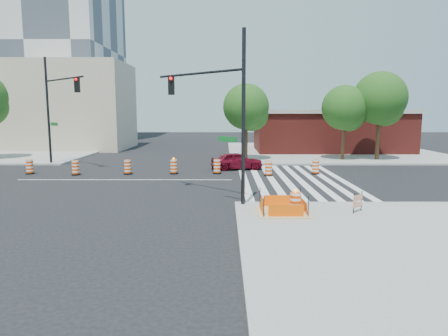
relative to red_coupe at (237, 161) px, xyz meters
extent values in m
plane|color=black|center=(-7.44, -4.68, -0.67)|extent=(120.00, 120.00, 0.00)
cube|color=gray|center=(10.56, 13.32, -0.60)|extent=(22.00, 22.00, 0.15)
cube|color=gray|center=(-25.44, 13.32, -0.60)|extent=(22.00, 22.00, 0.15)
cube|color=silver|center=(0.36, -4.68, -0.67)|extent=(0.45, 13.50, 0.01)
cube|color=silver|center=(1.26, -4.68, -0.67)|extent=(0.45, 13.50, 0.01)
cube|color=silver|center=(2.16, -4.68, -0.67)|extent=(0.45, 13.50, 0.01)
cube|color=silver|center=(3.06, -4.68, -0.67)|extent=(0.45, 13.50, 0.01)
cube|color=silver|center=(3.96, -4.68, -0.67)|extent=(0.45, 13.50, 0.01)
cube|color=silver|center=(4.86, -4.68, -0.67)|extent=(0.45, 13.50, 0.01)
cube|color=silver|center=(5.76, -4.68, -0.67)|extent=(0.45, 13.50, 0.01)
cube|color=silver|center=(6.66, -4.68, -0.67)|extent=(0.45, 13.50, 0.01)
cube|color=silver|center=(-7.44, -4.68, -0.67)|extent=(14.00, 0.12, 0.01)
cube|color=tan|center=(1.56, -13.68, -0.50)|extent=(2.20, 2.20, 0.05)
cube|color=#FE5A05|center=(1.56, -14.58, -0.25)|extent=(1.44, 0.02, 0.55)
cube|color=#FE5A05|center=(1.56, -12.78, -0.25)|extent=(1.44, 0.02, 0.55)
cube|color=#FE5A05|center=(0.66, -13.68, -0.25)|extent=(0.02, 1.44, 0.55)
cube|color=#FE5A05|center=(2.46, -13.68, -0.25)|extent=(0.02, 1.44, 0.55)
cylinder|color=black|center=(0.66, -14.58, -0.07)|extent=(0.04, 0.04, 0.90)
cylinder|color=black|center=(2.46, -14.58, -0.07)|extent=(0.04, 0.04, 0.90)
cylinder|color=black|center=(0.66, -12.78, -0.07)|extent=(0.04, 0.04, 0.90)
cylinder|color=black|center=(2.46, -12.78, -0.07)|extent=(0.04, 0.04, 0.90)
cube|color=maroon|center=(10.56, 13.32, 1.43)|extent=(16.00, 8.00, 4.20)
cube|color=gray|center=(10.56, 13.32, 3.73)|extent=(16.50, 8.50, 0.40)
cube|color=#B8A48D|center=(-19.44, 17.32, 4.33)|extent=(14.00, 10.00, 10.00)
imported|color=#600817|center=(0.00, 0.00, 0.00)|extent=(4.15, 2.22, 1.34)
cylinder|color=black|center=(-0.07, -12.11, 3.44)|extent=(0.18, 0.18, 7.91)
cylinder|color=black|center=(-2.24, -10.09, 5.61)|extent=(4.43, 4.13, 0.12)
cube|color=black|center=(-3.76, -8.68, 5.12)|extent=(0.32, 0.28, 0.99)
sphere|color=#FF0C0C|center=(-3.76, -8.86, 5.46)|extent=(0.18, 0.18, 0.18)
cube|color=#0C591E|center=(-0.80, -11.44, 2.45)|extent=(0.90, 0.84, 0.25)
cylinder|color=black|center=(-15.53, 2.97, 3.81)|extent=(0.19, 0.19, 8.65)
cylinder|color=black|center=(-13.23, 0.69, 6.19)|extent=(4.71, 4.65, 0.13)
cube|color=black|center=(-11.61, -0.91, 5.65)|extent=(0.35, 0.30, 1.08)
sphere|color=#FF0C0C|center=(-11.61, -1.09, 6.02)|extent=(0.19, 0.19, 0.19)
cube|color=#0C591E|center=(-14.77, 2.21, 2.72)|extent=(0.95, 0.94, 0.27)
cylinder|color=black|center=(2.01, -14.16, -0.47)|extent=(0.56, 0.56, 0.09)
cylinder|color=#EA4504|center=(2.01, -14.16, -0.01)|extent=(0.45, 0.45, 0.89)
sphere|color=#FF990C|center=(2.01, -14.16, 0.50)|extent=(0.15, 0.15, 0.15)
cube|color=#EA4504|center=(4.76, -13.65, 0.10)|extent=(0.56, 0.55, 0.25)
cube|color=#EA4504|center=(4.76, -13.65, -0.18)|extent=(0.56, 0.55, 0.19)
cylinder|color=black|center=(4.52, -13.88, -0.08)|extent=(0.04, 0.04, 0.89)
cylinder|color=black|center=(5.00, -13.41, -0.08)|extent=(0.04, 0.04, 0.89)
cylinder|color=#382314|center=(0.94, 4.91, 1.47)|extent=(0.34, 0.34, 4.28)
sphere|color=#204513|center=(0.94, 4.91, 4.15)|extent=(4.02, 4.02, 4.02)
sphere|color=#204513|center=(1.48, 5.23, 3.48)|extent=(2.95, 2.95, 2.95)
sphere|color=#204513|center=(0.51, 4.69, 3.75)|extent=(2.68, 2.68, 2.68)
cylinder|color=#382314|center=(9.62, 5.22, 1.43)|extent=(0.29, 0.29, 4.21)
sphere|color=#204513|center=(9.62, 5.22, 4.07)|extent=(3.95, 3.95, 3.95)
sphere|color=#204513|center=(10.08, 5.49, 3.41)|extent=(2.90, 2.90, 2.90)
sphere|color=#204513|center=(9.26, 5.04, 3.67)|extent=(2.63, 2.63, 2.63)
cylinder|color=#382314|center=(12.70, 5.21, 1.80)|extent=(0.35, 0.35, 4.95)
sphere|color=#204513|center=(12.70, 5.21, 4.89)|extent=(4.64, 4.64, 4.64)
sphere|color=#204513|center=(13.25, 5.54, 4.12)|extent=(3.40, 3.40, 3.40)
sphere|color=#204513|center=(12.26, 4.99, 4.43)|extent=(3.09, 3.09, 3.09)
cylinder|color=black|center=(-14.78, -2.27, -0.62)|extent=(0.60, 0.60, 0.10)
cylinder|color=#EA4504|center=(-14.78, -2.27, -0.12)|extent=(0.48, 0.48, 0.95)
cylinder|color=black|center=(-11.34, -2.75, -0.62)|extent=(0.60, 0.60, 0.10)
cylinder|color=#EA4504|center=(-11.34, -2.75, -0.12)|extent=(0.48, 0.48, 0.95)
cylinder|color=black|center=(-7.78, -2.40, -0.62)|extent=(0.60, 0.60, 0.10)
cylinder|color=#EA4504|center=(-7.78, -2.40, -0.12)|extent=(0.48, 0.48, 0.95)
cylinder|color=black|center=(-4.54, -2.21, -0.62)|extent=(0.60, 0.60, 0.10)
cylinder|color=#EA4504|center=(-4.54, -2.21, -0.12)|extent=(0.48, 0.48, 0.95)
sphere|color=#FF990C|center=(-4.54, -2.21, 0.43)|extent=(0.16, 0.16, 0.16)
cylinder|color=black|center=(-1.47, -2.15, -0.62)|extent=(0.60, 0.60, 0.10)
cylinder|color=#EA4504|center=(-1.47, -2.15, -0.12)|extent=(0.48, 0.48, 0.95)
cylinder|color=black|center=(2.10, -3.10, -0.62)|extent=(0.60, 0.60, 0.10)
cylinder|color=#EA4504|center=(2.10, -3.10, -0.12)|extent=(0.48, 0.48, 0.95)
cylinder|color=black|center=(5.53, -2.29, -0.62)|extent=(0.60, 0.60, 0.10)
cylinder|color=#EA4504|center=(5.53, -2.29, -0.12)|extent=(0.48, 0.48, 0.95)
camera|label=1|loc=(-0.92, -30.28, 3.75)|focal=32.00mm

